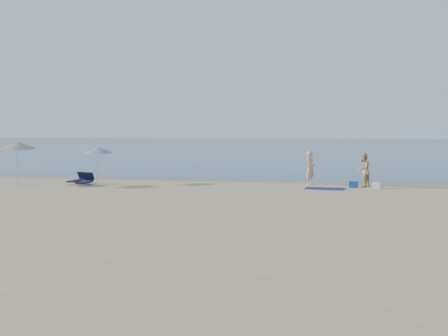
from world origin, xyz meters
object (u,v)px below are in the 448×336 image
(person_right, at_px, (363,170))
(umbrella_near, at_px, (98,150))
(blue_cooler, at_px, (353,184))
(person_left, at_px, (310,168))

(person_right, height_order, umbrella_near, umbrella_near)
(person_right, xyz_separation_m, blue_cooler, (-0.52, -0.54, -0.72))
(person_left, distance_m, blue_cooler, 2.69)
(blue_cooler, relative_size, umbrella_near, 0.23)
(person_right, height_order, blue_cooler, person_right)
(person_right, distance_m, blue_cooler, 1.04)
(person_left, height_order, blue_cooler, person_left)
(blue_cooler, height_order, umbrella_near, umbrella_near)
(person_right, relative_size, blue_cooler, 3.64)
(person_left, xyz_separation_m, umbrella_near, (-11.75, -1.88, 0.97))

